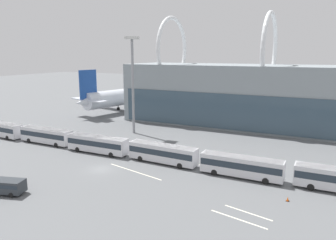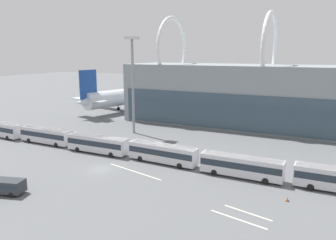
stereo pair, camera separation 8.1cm
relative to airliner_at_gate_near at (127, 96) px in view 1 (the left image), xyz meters
The scene contains 16 objects.
ground_plane 57.33m from the airliner_at_gate_near, 60.94° to the right, with size 440.00×440.00×0.00m, color slate.
airliner_at_gate_near is the anchor object (origin of this frame).
airliner_at_gate_far 60.88m from the airliner_at_gate_near, ahead, with size 32.62×36.51×14.65m.
shuttle_bus_0 43.38m from the airliner_at_gate_near, 99.38° to the right, with size 13.04×3.25×3.37m.
shuttle_bus_1 43.07m from the airliner_at_gate_near, 80.40° to the right, with size 12.93×2.71×3.37m.
shuttle_bus_2 47.94m from the airliner_at_gate_near, 63.46° to the right, with size 12.98×2.87×3.37m.
shuttle_bus_3 55.46m from the airliner_at_gate_near, 50.01° to the right, with size 13.03×3.17×3.37m.
shuttle_bus_4 65.85m from the airliner_at_gate_near, 40.79° to the right, with size 12.94×2.74×3.37m.
service_van_foreground 67.58m from the airliner_at_gate_near, 71.01° to the right, with size 5.73×3.60×2.06m.
floodlight_mast 33.35m from the airliner_at_gate_near, 53.66° to the right, with size 2.57×2.57×23.07m.
lane_stripe_0 76.41m from the airliner_at_gate_near, 45.40° to the right, with size 6.35×0.25×0.01m, color silver.
lane_stripe_1 43.46m from the airliner_at_gate_near, 68.75° to the right, with size 8.50×0.25×0.01m, color silver.
lane_stripe_2 57.99m from the airliner_at_gate_near, 44.62° to the right, with size 9.83×0.25×0.01m, color silver.
lane_stripe_3 58.98m from the airliner_at_gate_near, 55.38° to the right, with size 11.82×0.25×0.01m, color silver.
lane_stripe_4 77.49m from the airliner_at_gate_near, 46.86° to the right, with size 7.28×0.25×0.01m, color silver.
traffic_cone_0 75.52m from the airliner_at_gate_near, 40.27° to the right, with size 0.45×0.45×0.61m.
Camera 1 is at (33.57, -42.02, 19.27)m, focal length 35.00 mm.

